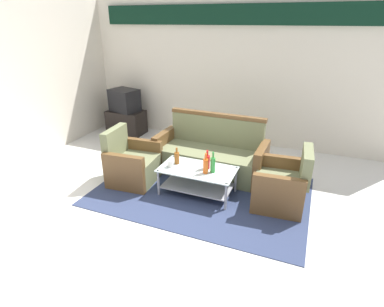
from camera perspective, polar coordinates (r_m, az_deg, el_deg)
ground_plane at (r=4.11m, az=-3.05°, el=-11.90°), size 14.00×14.00×0.00m
wall_back at (r=6.29m, az=8.92°, el=15.14°), size 6.52×0.19×2.80m
rug at (r=4.66m, az=1.78°, el=-7.03°), size 3.10×2.09×0.01m
couch at (r=5.09m, az=3.58°, el=-0.35°), size 1.82×0.78×0.96m
armchair_left at (r=4.92m, az=-11.05°, el=-2.00°), size 0.75×0.81×0.85m
armchair_right at (r=4.40m, az=16.37°, el=-5.85°), size 0.75×0.80×0.85m
coffee_table at (r=4.48m, az=1.02°, el=-4.45°), size 1.10×0.60×0.40m
bottle_orange at (r=4.26m, az=2.56°, el=-2.28°), size 0.07×0.07×0.30m
bottle_red at (r=4.39m, az=2.85°, el=-1.52°), size 0.08×0.08×0.28m
bottle_green at (r=4.29m, az=3.91°, el=-2.07°), size 0.07×0.07×0.31m
bottle_brown at (r=4.54m, az=-2.85°, el=-0.77°), size 0.07×0.07×0.25m
cup at (r=4.47m, az=-4.03°, el=-1.91°), size 0.08×0.08×0.10m
tv_stand at (r=7.10m, az=-12.12°, el=5.76°), size 0.80×0.50×0.52m
television at (r=6.96m, az=-12.46°, el=9.68°), size 0.69×0.58×0.48m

